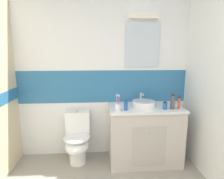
# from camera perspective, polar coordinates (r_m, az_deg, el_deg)

# --- Properties ---
(wall_back_tiled) EXTENTS (3.20, 0.20, 2.50)m
(wall_back_tiled) POSITION_cam_1_polar(r_m,az_deg,el_deg) (2.87, -2.53, 4.21)
(wall_back_tiled) COLOR white
(wall_back_tiled) RESTS_ON ground_plane
(vanity_cabinet) EXTENTS (1.04, 0.60, 0.85)m
(vanity_cabinet) POSITION_cam_1_polar(r_m,az_deg,el_deg) (2.84, 9.94, -13.46)
(vanity_cabinet) COLOR beige
(vanity_cabinet) RESTS_ON ground_plane
(sink_basin) EXTENTS (0.32, 0.37, 0.17)m
(sink_basin) POSITION_cam_1_polar(r_m,az_deg,el_deg) (2.68, 9.80, -4.29)
(sink_basin) COLOR white
(sink_basin) RESTS_ON vanity_cabinet
(toilet) EXTENTS (0.37, 0.50, 0.76)m
(toilet) POSITION_cam_1_polar(r_m,az_deg,el_deg) (2.85, -10.70, -15.01)
(toilet) COLOR white
(toilet) RESTS_ON ground_plane
(toothbrush_cup) EXTENTS (0.07, 0.07, 0.22)m
(toothbrush_cup) POSITION_cam_1_polar(r_m,az_deg,el_deg) (2.45, 1.82, -5.39)
(toothbrush_cup) COLOR white
(toothbrush_cup) RESTS_ON vanity_cabinet
(soap_dispenser) EXTENTS (0.05, 0.05, 0.15)m
(soap_dispenser) POSITION_cam_1_polar(r_m,az_deg,el_deg) (2.48, 4.33, -5.14)
(soap_dispenser) COLOR #2659B2
(soap_dispenser) RESTS_ON vanity_cabinet
(lotion_bottle_short) EXTENTS (0.06, 0.06, 0.11)m
(lotion_bottle_short) POSITION_cam_1_polar(r_m,az_deg,el_deg) (2.62, 16.15, -4.86)
(lotion_bottle_short) COLOR #2659B2
(lotion_bottle_short) RESTS_ON vanity_cabinet
(shampoo_bottle_tall) EXTENTS (0.06, 0.06, 0.21)m
(shampoo_bottle_tall) POSITION_cam_1_polar(r_m,az_deg,el_deg) (2.64, 18.39, -3.70)
(shampoo_bottle_tall) COLOR #4C4C51
(shampoo_bottle_tall) RESTS_ON vanity_cabinet
(toothpaste_tube_upright) EXTENTS (0.03, 0.03, 0.17)m
(toothpaste_tube_upright) POSITION_cam_1_polar(r_m,az_deg,el_deg) (2.68, 20.12, -4.01)
(toothpaste_tube_upright) COLOR #D84C33
(toothpaste_tube_upright) RESTS_ON vanity_cabinet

